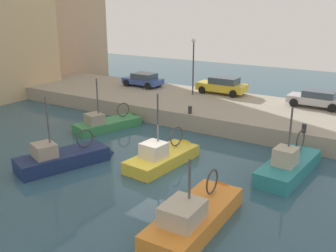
% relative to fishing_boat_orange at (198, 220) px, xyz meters
% --- Properties ---
extents(water_surface, '(80.00, 80.00, 0.00)m').
position_rel_fishing_boat_orange_xyz_m(water_surface, '(3.41, 4.51, -0.13)').
color(water_surface, '#2D5166').
rests_on(water_surface, ground).
extents(quay_wall, '(9.00, 56.00, 1.20)m').
position_rel_fishing_boat_orange_xyz_m(quay_wall, '(14.91, 4.51, 0.47)').
color(quay_wall, '#9E9384').
rests_on(quay_wall, ground).
extents(fishing_boat_orange, '(6.42, 2.21, 4.02)m').
position_rel_fishing_boat_orange_xyz_m(fishing_boat_orange, '(0.00, 0.00, 0.00)').
color(fishing_boat_orange, orange).
rests_on(fishing_boat_orange, ground).
extents(fishing_boat_yellow, '(5.70, 2.43, 5.02)m').
position_rel_fishing_boat_orange_xyz_m(fishing_boat_yellow, '(4.67, 4.60, -0.01)').
color(fishing_boat_yellow, gold).
rests_on(fishing_boat_yellow, ground).
extents(fishing_boat_green, '(5.91, 3.22, 4.58)m').
position_rel_fishing_boat_orange_xyz_m(fishing_boat_green, '(7.94, 11.51, -0.02)').
color(fishing_boat_green, '#388951').
rests_on(fishing_boat_green, ground).
extents(fishing_boat_teal, '(6.21, 2.38, 4.59)m').
position_rel_fishing_boat_orange_xyz_m(fishing_boat_teal, '(7.19, -1.79, -0.01)').
color(fishing_boat_teal, teal).
rests_on(fishing_boat_teal, ground).
extents(fishing_boat_navy, '(6.06, 3.53, 4.86)m').
position_rel_fishing_boat_orange_xyz_m(fishing_boat_navy, '(1.41, 9.12, -0.02)').
color(fishing_boat_navy, navy).
rests_on(fishing_boat_navy, ground).
extents(parked_car_yellow, '(2.02, 4.35, 1.47)m').
position_rel_fishing_boat_orange_xyz_m(parked_car_yellow, '(18.01, 7.37, 1.82)').
color(parked_car_yellow, gold).
rests_on(parked_car_yellow, quay_wall).
extents(parked_car_silver, '(2.03, 4.16, 1.30)m').
position_rel_fishing_boat_orange_xyz_m(parked_car_silver, '(17.57, -0.72, 1.75)').
color(parked_car_silver, '#B7B7BC').
rests_on(parked_car_silver, quay_wall).
extents(parked_car_blue, '(2.14, 3.90, 1.29)m').
position_rel_fishing_boat_orange_xyz_m(parked_car_blue, '(16.82, 15.13, 1.74)').
color(parked_car_blue, '#334C9E').
rests_on(parked_car_blue, quay_wall).
extents(mooring_bollard_south, '(0.28, 0.28, 0.55)m').
position_rel_fishing_boat_orange_xyz_m(mooring_bollard_south, '(10.76, -1.49, 1.35)').
color(mooring_bollard_south, '#2D2D33').
rests_on(mooring_bollard_south, quay_wall).
extents(mooring_bollard_mid, '(0.28, 0.28, 0.55)m').
position_rel_fishing_boat_orange_xyz_m(mooring_bollard_mid, '(10.76, 6.51, 1.35)').
color(mooring_bollard_mid, '#2D2D33').
rests_on(mooring_bollard_mid, quay_wall).
extents(quay_streetlamp, '(0.36, 0.36, 4.83)m').
position_rel_fishing_boat_orange_xyz_m(quay_streetlamp, '(16.41, 9.44, 4.33)').
color(quay_streetlamp, '#38383D').
rests_on(quay_streetlamp, quay_wall).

